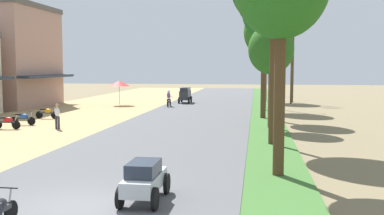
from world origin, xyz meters
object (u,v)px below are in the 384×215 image
utility_pole_far (292,63)px  streetlamp_mid (263,61)px  median_tree_fourth (264,13)px  median_tree_sixth (266,39)px  utility_pole_near (293,62)px  vendor_umbrella (119,83)px  motorbike_ahead_second (169,99)px  parked_motorbike_third (23,118)px  streetlamp_near (266,60)px  parked_motorbike_fourth (47,112)px  median_tree_third (271,50)px  pedestrian_on_shoulder (57,115)px  median_tree_fifth (265,32)px  car_sedan_silver (144,179)px  parked_motorbike_second (7,121)px  car_van_charcoal (185,94)px

utility_pole_far → streetlamp_mid: bearing=100.3°
median_tree_fourth → median_tree_sixth: (0.51, 17.39, -0.84)m
utility_pole_near → vendor_umbrella: bearing=-158.6°
vendor_umbrella → motorbike_ahead_second: (5.40, -1.09, -1.45)m
parked_motorbike_third → motorbike_ahead_second: 16.59m
streetlamp_near → streetlamp_mid: streetlamp_mid is taller
utility_pole_near → parked_motorbike_fourth: bearing=-135.6°
median_tree_third → streetlamp_mid: bearing=90.0°
pedestrian_on_shoulder → median_tree_fifth: size_ratio=0.17×
vendor_umbrella → median_tree_third: bearing=-45.2°
median_tree_third → car_sedan_silver: size_ratio=2.95×
median_tree_sixth → utility_pole_near: bearing=-16.9°
vendor_umbrella → streetlamp_near: 14.99m
median_tree_third → motorbike_ahead_second: 17.27m
parked_motorbike_second → median_tree_third: (16.48, 3.13, 4.52)m
parked_motorbike_second → car_van_charcoal: 23.01m
median_tree_fourth → utility_pole_far: bearing=77.6°
streetlamp_near → motorbike_ahead_second: size_ratio=4.39×
vendor_umbrella → car_van_charcoal: bearing=29.2°
streetlamp_near → utility_pole_near: (3.14, 7.23, -0.03)m
parked_motorbike_fourth → car_sedan_silver: car_sedan_silver is taller
median_tree_fourth → motorbike_ahead_second: median_tree_fourth is taller
parked_motorbike_third → car_sedan_silver: size_ratio=0.80×
vendor_umbrella → median_tree_fourth: size_ratio=0.25×
median_tree_fifth → median_tree_sixth: bearing=88.2°
vendor_umbrella → median_tree_fourth: bearing=-33.2°
median_tree_fourth → streetlamp_mid: size_ratio=1.21×
median_tree_fourth → motorbike_ahead_second: size_ratio=5.64×
vendor_umbrella → car_van_charcoal: size_ratio=1.05×
utility_pole_near → median_tree_sixth: bearing=163.1°
median_tree_third → pedestrian_on_shoulder: bearing=-168.5°
pedestrian_on_shoulder → motorbike_ahead_second: 17.00m
parked_motorbike_second → parked_motorbike_fourth: bearing=91.5°
parked_motorbike_second → median_tree_fifth: 23.21m
median_tree_fifth → streetlamp_near: median_tree_fifth is taller
car_van_charcoal → parked_motorbike_fourth: bearing=-117.1°
median_tree_fifth → utility_pole_near: median_tree_fifth is taller
parked_motorbike_fourth → car_van_charcoal: (8.11, 15.85, 0.47)m
parked_motorbike_fourth → streetlamp_near: size_ratio=0.23×
median_tree_third → parked_motorbike_second: bearing=-169.2°
utility_pole_far → motorbike_ahead_second: size_ratio=4.64×
parked_motorbike_third → streetlamp_mid: 40.76m
car_van_charcoal → median_tree_fourth: bearing=-57.8°
motorbike_ahead_second → pedestrian_on_shoulder: bearing=-103.3°
parked_motorbike_fourth → streetlamp_mid: 37.43m
parked_motorbike_fourth → pedestrian_on_shoulder: (3.31, -5.31, 0.41)m
median_tree_fourth → utility_pole_near: (3.50, 16.48, -3.48)m
median_tree_fifth → car_sedan_silver: size_ratio=4.13×
car_sedan_silver → parked_motorbike_fourth: bearing=123.0°
median_tree_fifth → parked_motorbike_second: bearing=-137.0°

